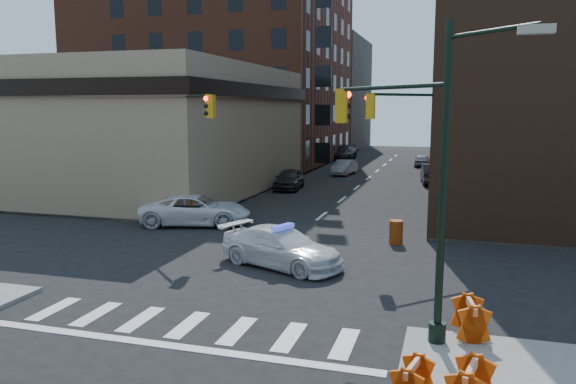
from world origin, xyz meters
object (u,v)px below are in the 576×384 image
Objects in this scene: parked_car_wfar at (344,167)px; pedestrian_b at (85,199)px; parked_car_enear at (433,174)px; barrel_bank at (199,218)px; barricade_nw_a at (183,212)px; barrel_road at (396,232)px; parked_car_wnear at (289,179)px; pickup at (196,210)px; barricade_se_a at (470,319)px; pedestrian_a at (178,206)px; police_car at (281,247)px.

pedestrian_b is at bearing -106.02° from parked_car_wfar.
parked_car_enear reaches higher than barrel_bank.
barricade_nw_a is (6.17, -0.30, -0.38)m from pedestrian_b.
parked_car_wnear is at bearing 122.03° from barrel_road.
pickup is 1.26× the size of parked_car_wnear.
barricade_nw_a reaches higher than barricade_se_a.
barrel_road is (-0.81, -21.35, -0.27)m from parked_car_enear.
parked_car_wfar is 24.50m from barrel_bank.
pedestrian_a is at bearing -93.39° from parked_car_wfar.
parked_car_enear is at bearing 101.46° from pedestrian_a.
parked_car_wnear is 28.20m from barricade_se_a.
pedestrian_a reaches higher than barrel_bank.
barricade_se_a is (6.84, -5.37, -0.12)m from police_car.
pedestrian_b is (-5.78, 0.00, 0.10)m from pedestrian_a.
parked_car_wfar is 37.03m from barricade_se_a.
barrel_road is (10.49, -1.23, -0.26)m from pickup.
barricade_se_a is at bearing -69.62° from parked_car_wnear.
parked_car_wfar is at bearing 105.83° from barrel_road.
pedestrian_a reaches higher than pickup.
pickup is at bearing 173.28° from barrel_road.
pickup reaches higher than parked_car_wfar.
barrel_bank is at bearing -90.02° from parked_car_wfar.
police_car is 8.70m from barricade_se_a.
police_car reaches higher than barricade_se_a.
parked_car_enear reaches higher than barrel_road.
barrel_bank is (-11.00, -20.31, -0.36)m from parked_car_enear.
pedestrian_b reaches higher than pedestrian_a.
barrel_bank is at bearing 174.20° from barrel_road.
police_car is at bearing 42.61° from barricade_se_a.
pedestrian_b is at bearing -125.78° from parked_car_wnear.
barrel_bank is (-6.28, 5.93, -0.30)m from police_car.
parked_car_wfar is 2.30× the size of pedestrian_b.
parked_car_wnear is 3.56× the size of barricade_se_a.
pickup is 24.34m from parked_car_wfar.
parked_car_wfar is at bearing 122.95° from pedestrian_a.
barrel_road is 11.25m from barricade_nw_a.
pedestrian_a is at bearing 163.99° from barrel_bank.
parked_car_wnear is at bearing 37.18° from police_car.
pedestrian_a is (-1.09, 0.20, 0.14)m from pickup.
pickup is 0.72m from barricade_nw_a.
police_car reaches higher than parked_car_wfar.
pickup is 3.22× the size of pedestrian_b.
barricade_se_a is (2.93, -10.27, 0.09)m from barrel_road.
pedestrian_a reaches higher than parked_car_wnear.
parked_car_enear is 3.59× the size of barricade_nw_a.
barrel_bank is 1.03m from barricade_nw_a.
parked_car_wnear is at bearing -19.48° from pickup.
parked_car_wnear is at bearing 16.76° from barricade_se_a.
police_car is 8.99m from pickup.
barricade_nw_a is (-1.75, -13.95, -0.12)m from parked_car_wnear.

